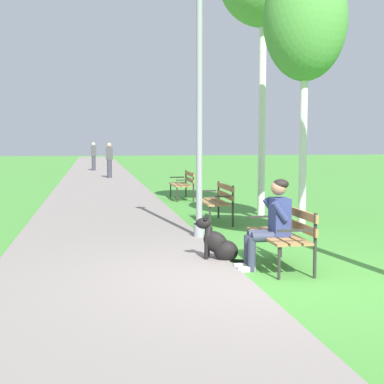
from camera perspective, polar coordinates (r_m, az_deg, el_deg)
The scene contains 11 objects.
ground_plane at distance 7.53m, azimuth 7.33°, elevation -8.62°, with size 120.00×120.00×0.00m, color #478E38.
paved_path at distance 31.04m, azimuth -9.16°, elevation 1.80°, with size 3.30×60.00×0.04m, color gray.
park_bench_near at distance 8.24m, azimuth 9.03°, elevation -3.81°, with size 0.55×1.50×0.85m.
park_bench_mid at distance 12.58m, azimuth 2.48°, elevation -0.68°, with size 0.55×1.50×0.85m.
park_bench_far at distance 17.41m, azimuth -0.84°, elevation 0.93°, with size 0.55×1.50×0.85m.
person_seated_on_near_bench at distance 8.08m, azimuth 7.83°, elevation -2.77°, with size 0.74×0.49×1.25m.
dog_black at distance 8.57m, azimuth 2.65°, elevation -5.12°, with size 0.80×0.45×0.71m.
lamp_post_near at distance 10.43m, azimuth 0.72°, elevation 8.33°, with size 0.24×0.24×4.58m.
birch_tree_second at distance 11.68m, azimuth 11.02°, elevation 16.11°, with size 1.60×1.54×5.22m.
pedestrian_distant at distance 27.08m, azimuth -8.10°, elevation 3.08°, with size 0.32×0.22×1.65m.
pedestrian_further_distant at distance 33.83m, azimuth -9.61°, elevation 3.45°, with size 0.32×0.22×1.65m.
Camera 1 is at (-2.16, -6.99, 1.78)m, focal length 54.46 mm.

